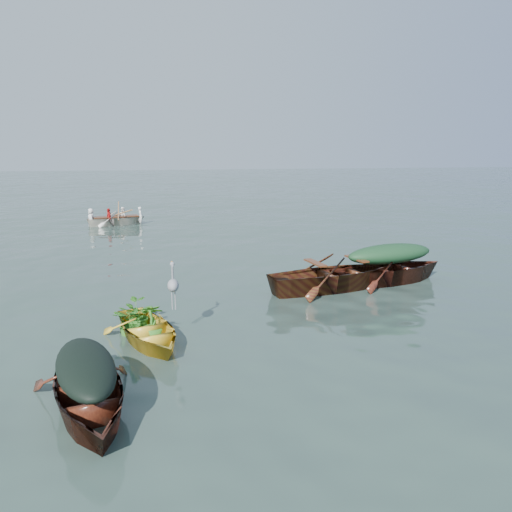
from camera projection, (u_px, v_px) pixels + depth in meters
The scene contains 13 objects.
ground at pixel (310, 316), 10.76m from camera, with size 140.00×140.00×0.00m, color #30433C.
yellow_dinghy at pixel (148, 342), 9.38m from camera, with size 1.31×3.02×0.81m, color gold.
dark_covered_boat at pixel (89, 410), 6.95m from camera, with size 1.40×3.77×0.95m, color #572614.
green_tarp_boat at pixel (388, 283), 13.42m from camera, with size 1.45×4.64×1.10m, color #542213.
open_wooden_boat at pixel (335, 289), 12.80m from camera, with size 1.56×5.01×1.21m, color #502E14.
rowed_boat at pixel (117, 225), 23.26m from camera, with size 1.10×3.66×0.84m, color white.
dark_tarp_cover at pixel (85, 365), 6.81m from camera, with size 0.77×2.07×0.40m, color black.
green_tarp_cover at pixel (390, 253), 13.24m from camera, with size 0.79×2.55×0.52m, color #183C21.
thwart_benches at pixel (336, 266), 12.67m from camera, with size 0.93×2.50×0.04m, color #4F2612, non-canonical shape.
heron at pixel (173, 293), 9.50m from camera, with size 0.28×0.40×0.92m, color #919399, non-canonical shape.
dinghy_weeds at pixel (139, 298), 9.71m from camera, with size 0.70×0.90×0.60m, color #1E711D.
rowers at pixel (116, 208), 23.08m from camera, with size 0.99×2.56×0.76m, color silver.
oars at pixel (116, 216), 23.16m from camera, with size 2.60×0.60×0.06m, color #A26B3D, non-canonical shape.
Camera 1 is at (-3.08, -9.82, 3.59)m, focal length 35.00 mm.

